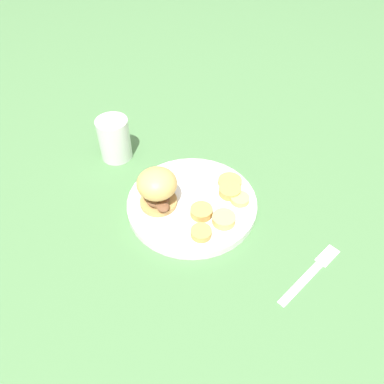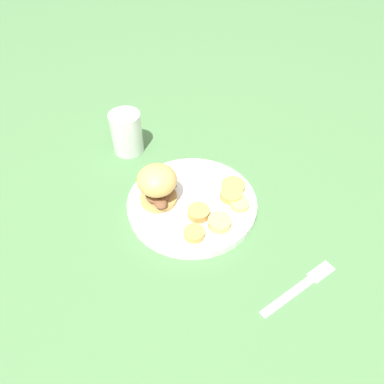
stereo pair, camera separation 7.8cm
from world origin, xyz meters
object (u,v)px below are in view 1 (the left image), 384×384
Objects in this scene: dinner_plate at (192,203)px; fork at (310,273)px; sandwich at (158,188)px; drinking_glass at (114,139)px.

dinner_plate is 1.66× the size of fork.
sandwich reaches higher than fork.
dinner_plate is at bearing 118.34° from sandwich.
sandwich reaches higher than drinking_glass.
dinner_plate is 0.09m from sandwich.
dinner_plate is at bearing -106.09° from fork.
fork is 0.53m from drinking_glass.
sandwich is at bearing 54.28° from drinking_glass.
fork is 1.60× the size of drinking_glass.
dinner_plate is 0.28m from fork.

